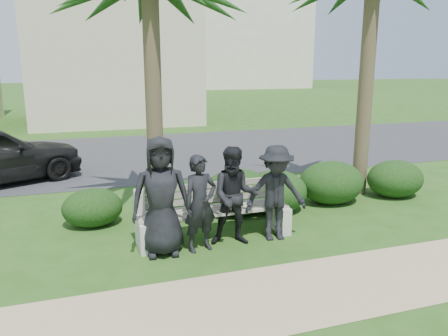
{
  "coord_description": "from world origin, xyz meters",
  "views": [
    {
      "loc": [
        -2.89,
        -6.31,
        2.82
      ],
      "look_at": [
        -0.44,
        1.0,
        1.02
      ],
      "focal_mm": 35.0,
      "sensor_mm": 36.0,
      "label": 1
    }
  ],
  "objects_px": {
    "man_d": "(276,193)",
    "man_a": "(161,197)",
    "man_b": "(200,203)",
    "man_c": "(235,196)",
    "park_bench": "(214,215)"
  },
  "relations": [
    {
      "from": "man_d",
      "to": "man_a",
      "type": "bearing_deg",
      "value": -173.63
    },
    {
      "from": "man_b",
      "to": "man_c",
      "type": "height_order",
      "value": "man_c"
    },
    {
      "from": "park_bench",
      "to": "man_b",
      "type": "relative_size",
      "value": 1.69
    },
    {
      "from": "man_b",
      "to": "man_d",
      "type": "distance_m",
      "value": 1.3
    },
    {
      "from": "man_a",
      "to": "man_c",
      "type": "distance_m",
      "value": 1.2
    },
    {
      "from": "park_bench",
      "to": "man_d",
      "type": "bearing_deg",
      "value": -20.49
    },
    {
      "from": "man_a",
      "to": "man_c",
      "type": "relative_size",
      "value": 1.14
    },
    {
      "from": "park_bench",
      "to": "man_a",
      "type": "height_order",
      "value": "man_a"
    },
    {
      "from": "man_c",
      "to": "man_d",
      "type": "height_order",
      "value": "man_c"
    },
    {
      "from": "man_b",
      "to": "man_c",
      "type": "relative_size",
      "value": 0.95
    },
    {
      "from": "man_c",
      "to": "man_b",
      "type": "bearing_deg",
      "value": -156.53
    },
    {
      "from": "park_bench",
      "to": "man_a",
      "type": "bearing_deg",
      "value": -161.85
    },
    {
      "from": "park_bench",
      "to": "man_d",
      "type": "height_order",
      "value": "man_d"
    },
    {
      "from": "man_c",
      "to": "man_d",
      "type": "xyz_separation_m",
      "value": [
        0.7,
        -0.03,
        -0.0
      ]
    },
    {
      "from": "man_d",
      "to": "man_c",
      "type": "bearing_deg",
      "value": -175.67
    }
  ]
}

